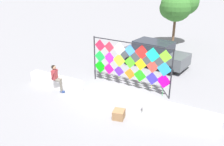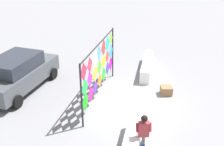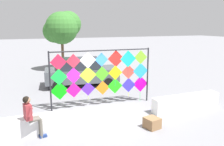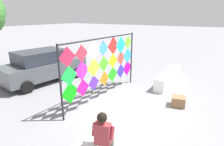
% 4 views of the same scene
% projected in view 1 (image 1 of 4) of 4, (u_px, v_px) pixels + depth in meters
% --- Properties ---
extents(ground, '(120.00, 120.00, 0.00)m').
position_uv_depth(ground, '(115.00, 98.00, 12.30)').
color(ground, gray).
extents(plaza_ledge_left, '(3.32, 0.50, 0.67)m').
position_uv_depth(plaza_ledge_left, '(56.00, 82.00, 13.31)').
color(plaza_ledge_left, white).
rests_on(plaza_ledge_left, ground).
extents(plaza_ledge_right, '(3.32, 0.50, 0.67)m').
position_uv_depth(plaza_ledge_right, '(181.00, 114.00, 10.22)').
color(plaza_ledge_right, white).
rests_on(plaza_ledge_right, ground).
extents(kite_display_rack, '(4.74, 0.34, 2.67)m').
position_uv_depth(kite_display_rack, '(130.00, 61.00, 12.71)').
color(kite_display_rack, '#232328').
rests_on(kite_display_rack, ground).
extents(seated_vendor, '(0.70, 0.55, 1.51)m').
position_uv_depth(seated_vendor, '(56.00, 76.00, 12.64)').
color(seated_vendor, '#666056').
rests_on(seated_vendor, ground).
extents(parked_car, '(4.67, 2.62, 1.72)m').
position_uv_depth(parked_car, '(155.00, 54.00, 16.28)').
color(parked_car, '#4C5156').
rests_on(parked_car, ground).
extents(cardboard_box_large, '(0.59, 0.61, 0.40)m').
position_uv_depth(cardboard_box_large, '(119.00, 114.00, 10.47)').
color(cardboard_box_large, olive).
rests_on(cardboard_box_large, ground).
extents(tree_broadleaf, '(3.21, 2.89, 4.90)m').
position_uv_depth(tree_broadleaf, '(178.00, 5.00, 19.77)').
color(tree_broadleaf, brown).
rests_on(tree_broadleaf, ground).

